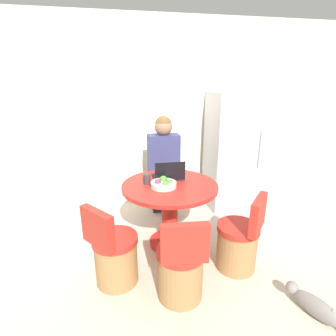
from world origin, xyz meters
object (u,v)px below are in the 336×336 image
(chair_near_right_corner, at_px, (239,243))
(chair_near_left_corner, at_px, (114,256))
(laptop, at_px, (169,175))
(chair_near_camera, at_px, (181,269))
(refrigerator, at_px, (234,151))
(dining_table, at_px, (170,203))
(cat, at_px, (314,305))
(fruit_bowl, at_px, (164,184))
(person_seated, at_px, (163,161))

(chair_near_right_corner, relative_size, chair_near_left_corner, 1.00)
(chair_near_left_corner, bearing_deg, laptop, -82.80)
(chair_near_camera, bearing_deg, refrigerator, -120.87)
(dining_table, height_order, laptop, laptop)
(chair_near_left_corner, distance_m, cat, 1.68)
(dining_table, relative_size, fruit_bowl, 3.83)
(fruit_bowl, xyz_separation_m, cat, (1.01, -1.09, -0.68))
(laptop, bearing_deg, person_seated, -93.57)
(chair_near_right_corner, bearing_deg, laptop, -98.66)
(dining_table, height_order, fruit_bowl, fruit_bowl)
(refrigerator, xyz_separation_m, fruit_bowl, (-1.18, -0.92, -0.05))
(refrigerator, bearing_deg, chair_near_left_corner, -141.62)
(person_seated, distance_m, cat, 2.18)
(refrigerator, bearing_deg, laptop, -147.06)
(dining_table, distance_m, chair_near_left_corner, 0.81)
(chair_near_right_corner, relative_size, fruit_bowl, 2.97)
(chair_near_right_corner, height_order, fruit_bowl, fruit_bowl)
(person_seated, relative_size, cat, 2.77)
(chair_near_left_corner, bearing_deg, chair_near_right_corner, -130.42)
(dining_table, bearing_deg, fruit_bowl, -142.57)
(laptop, distance_m, cat, 1.74)
(chair_near_right_corner, xyz_separation_m, chair_near_left_corner, (-1.18, 0.03, 0.00))
(dining_table, height_order, person_seated, person_seated)
(refrigerator, xyz_separation_m, cat, (-0.18, -2.01, -0.73))
(chair_near_right_corner, distance_m, cat, 0.75)
(refrigerator, distance_m, laptop, 1.29)
(refrigerator, xyz_separation_m, chair_near_camera, (-1.17, -1.64, -0.54))
(dining_table, height_order, cat, dining_table)
(chair_near_right_corner, distance_m, person_seated, 1.44)
(chair_near_camera, height_order, person_seated, person_seated)
(dining_table, height_order, chair_near_camera, chair_near_camera)
(refrigerator, height_order, chair_near_camera, refrigerator)
(chair_near_left_corner, relative_size, fruit_bowl, 2.97)
(chair_near_left_corner, relative_size, person_seated, 0.58)
(laptop, height_order, fruit_bowl, laptop)
(fruit_bowl, bearing_deg, dining_table, 37.43)
(laptop, distance_m, fruit_bowl, 0.24)
(refrigerator, relative_size, dining_table, 1.61)
(laptop, xyz_separation_m, cat, (0.91, -1.31, -0.68))
(dining_table, xyz_separation_m, fruit_bowl, (-0.08, -0.06, 0.25))
(person_seated, height_order, cat, person_seated)
(dining_table, bearing_deg, person_seated, 85.72)
(chair_near_camera, distance_m, person_seated, 1.58)
(person_seated, bearing_deg, chair_near_right_corner, 112.80)
(refrigerator, relative_size, laptop, 4.92)
(chair_near_left_corner, distance_m, chair_near_camera, 0.61)
(laptop, bearing_deg, refrigerator, -147.06)
(refrigerator, bearing_deg, person_seated, -172.66)
(chair_near_left_corner, height_order, person_seated, person_seated)
(chair_near_camera, bearing_deg, person_seated, -89.84)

